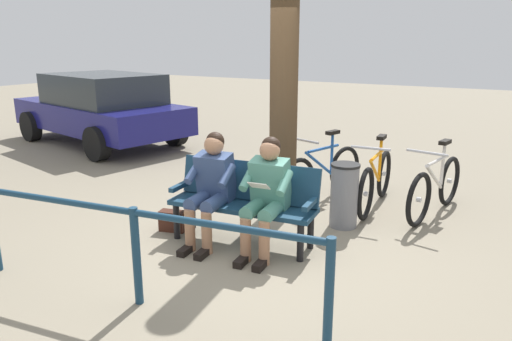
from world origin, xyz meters
The scene contains 12 objects.
ground_plane centered at (0.00, 0.00, 0.00)m, with size 40.00×40.00×0.00m, color gray.
bench centered at (0.21, -0.22, 0.51)m, with size 1.65×0.67×0.87m.
person_reading centered at (-0.13, -0.09, 0.66)m, with size 0.52×0.80×1.20m.
person_companion centered at (0.51, -0.02, 0.66)m, with size 0.52×0.80×1.20m.
handbag centered at (1.08, -0.03, 0.12)m, with size 0.30×0.14×0.24m, color #3F1E14.
tree_trunk centered at (0.30, -1.29, 1.79)m, with size 0.34×0.34×3.57m, color #4C3823.
litter_bin centered at (-0.58, -1.17, 0.38)m, with size 0.34×0.34×0.76m.
bicycle_red centered at (-1.42, -2.12, 0.36)m, with size 0.49×1.66×0.94m.
bicycle_green centered at (-0.69, -2.02, 0.36)m, with size 0.48×1.68×0.94m.
bicycle_blue centered at (0.06, -2.03, 0.36)m, with size 0.62×1.63×0.94m.
railing_fence centered at (0.29, 1.35, 0.60)m, with size 3.26×0.54×0.85m.
parked_car centered at (5.52, -3.09, 0.77)m, with size 4.48×2.67×1.47m.
Camera 1 is at (-2.40, 4.00, 2.14)m, focal length 33.90 mm.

